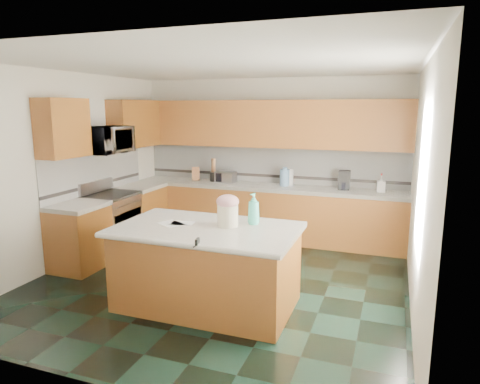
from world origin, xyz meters
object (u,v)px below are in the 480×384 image
at_px(island_top, 207,229).
at_px(soap_bottle_island, 254,209).
at_px(island_base, 207,269).
at_px(toaster_oven, 226,177).
at_px(treat_jar, 228,215).
at_px(knife_block, 196,174).
at_px(coffee_maker, 344,180).

relative_size(island_top, soap_bottle_island, 5.65).
distance_m(island_base, toaster_oven, 2.92).
bearing_deg(toaster_oven, island_top, -70.47).
bearing_deg(treat_jar, knife_block, 138.60).
distance_m(treat_jar, knife_block, 3.10).
bearing_deg(island_base, coffee_maker, 67.12).
bearing_deg(island_top, toaster_oven, 107.57).
bearing_deg(coffee_maker, toaster_oven, 178.25).
distance_m(island_base, soap_bottle_island, 0.85).
relative_size(island_base, soap_bottle_island, 5.36).
bearing_deg(soap_bottle_island, knife_block, 143.63).
height_order(island_base, treat_jar, treat_jar).
bearing_deg(island_base, treat_jar, 26.56).
height_order(island_top, soap_bottle_island, soap_bottle_island).
bearing_deg(treat_jar, toaster_oven, 128.65).
distance_m(island_top, knife_block, 3.09).
xyz_separation_m(island_base, knife_block, (-1.44, 2.73, 0.61)).
bearing_deg(knife_block, soap_bottle_island, -76.33).
bearing_deg(knife_block, island_base, -86.21).
bearing_deg(treat_jar, island_base, -137.06).
relative_size(island_top, treat_jar, 8.30).
xyz_separation_m(island_base, island_top, (0.00, 0.00, 0.46)).
bearing_deg(knife_block, island_top, -86.21).
bearing_deg(toaster_oven, treat_jar, -65.78).
height_order(island_top, treat_jar, treat_jar).
distance_m(knife_block, coffee_maker, 2.61).
distance_m(island_base, knife_block, 3.14).
xyz_separation_m(island_base, treat_jar, (0.21, 0.11, 0.61)).
relative_size(island_base, toaster_oven, 5.71).
relative_size(treat_jar, toaster_oven, 0.72).
distance_m(knife_block, toaster_oven, 0.58).
height_order(island_base, coffee_maker, coffee_maker).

